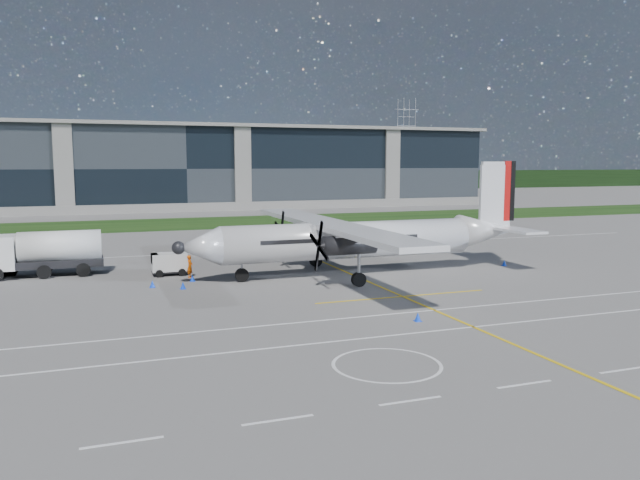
{
  "coord_description": "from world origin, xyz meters",
  "views": [
    {
      "loc": [
        -15.5,
        -41.3,
        8.6
      ],
      "look_at": [
        -0.05,
        1.28,
        2.97
      ],
      "focal_mm": 35.0,
      "sensor_mm": 36.0,
      "label": 1
    }
  ],
  "objects": [
    {
      "name": "fuel_tanker_truck",
      "position": [
        -20.04,
        9.97,
        1.71
      ],
      "size": [
        9.13,
        2.97,
        3.42
      ],
      "primitive_type": null,
      "color": "silver",
      "rests_on": "ground"
    },
    {
      "name": "safety_cone_fwd",
      "position": [
        -11.96,
        2.58,
        0.25
      ],
      "size": [
        0.36,
        0.36,
        0.5
      ],
      "primitive_type": "cone",
      "color": "blue",
      "rests_on": "ground"
    },
    {
      "name": "baggage_tug",
      "position": [
        -10.27,
        7.12,
        0.84
      ],
      "size": [
        2.82,
        1.69,
        1.69
      ],
      "primitive_type": null,
      "color": "silver",
      "rests_on": "ground"
    },
    {
      "name": "safety_cone_nose_port",
      "position": [
        -10.03,
        1.33,
        0.25
      ],
      "size": [
        0.36,
        0.36,
        0.5
      ],
      "primitive_type": "cone",
      "color": "blue",
      "rests_on": "ground"
    },
    {
      "name": "pylon_east",
      "position": [
        85.0,
        150.0,
        15.0
      ],
      "size": [
        9.0,
        4.6,
        30.0
      ],
      "primitive_type": null,
      "color": "gray",
      "rests_on": "ground"
    },
    {
      "name": "turboprop_aircraft",
      "position": [
        3.71,
        2.46,
        4.37
      ],
      "size": [
        28.08,
        29.12,
        8.74
      ],
      "primitive_type": null,
      "color": "silver",
      "rests_on": "ground"
    },
    {
      "name": "safety_cone_portwing",
      "position": [
        0.84,
        -11.92,
        0.25
      ],
      "size": [
        0.36,
        0.36,
        0.5
      ],
      "primitive_type": "cone",
      "color": "blue",
      "rests_on": "ground"
    },
    {
      "name": "ground",
      "position": [
        0.0,
        40.0,
        0.0
      ],
      "size": [
        400.0,
        400.0,
        0.0
      ],
      "primitive_type": "plane",
      "color": "slate",
      "rests_on": "ground"
    },
    {
      "name": "safety_cone_stbdwing",
      "position": [
        0.96,
        16.95,
        0.25
      ],
      "size": [
        0.36,
        0.36,
        0.5
      ],
      "primitive_type": "cone",
      "color": "blue",
      "rests_on": "ground"
    },
    {
      "name": "white_lane_line",
      "position": [
        0.0,
        -14.0,
        0.01
      ],
      "size": [
        90.0,
        0.15,
        0.01
      ],
      "primitive_type": "cube",
      "color": "white",
      "rests_on": "ground"
    },
    {
      "name": "terminal_building",
      "position": [
        0.0,
        80.0,
        7.5
      ],
      "size": [
        120.0,
        20.0,
        15.0
      ],
      "primitive_type": "cube",
      "color": "black",
      "rests_on": "ground"
    },
    {
      "name": "tree_line",
      "position": [
        0.0,
        140.0,
        3.0
      ],
      "size": [
        400.0,
        6.0,
        6.0
      ],
      "primitive_type": "cube",
      "color": "black",
      "rests_on": "ground"
    },
    {
      "name": "yellow_taxiway_centerline",
      "position": [
        3.0,
        10.0,
        0.01
      ],
      "size": [
        0.2,
        70.0,
        0.01
      ],
      "primitive_type": "cube",
      "color": "yellow",
      "rests_on": "ground"
    },
    {
      "name": "safety_cone_nose_stbd",
      "position": [
        -9.01,
        3.89,
        0.25
      ],
      "size": [
        0.36,
        0.36,
        0.5
      ],
      "primitive_type": "cone",
      "color": "blue",
      "rests_on": "ground"
    },
    {
      "name": "grass_strip",
      "position": [
        0.0,
        48.0,
        0.02
      ],
      "size": [
        400.0,
        18.0,
        0.04
      ],
      "primitive_type": "cube",
      "color": "black",
      "rests_on": "ground"
    },
    {
      "name": "ground_crew_person",
      "position": [
        -8.94,
        5.5,
        0.97
      ],
      "size": [
        0.86,
        0.96,
        1.94
      ],
      "primitive_type": "imported",
      "rotation": [
        0.0,
        0.0,
        1.11
      ],
      "color": "#F25907",
      "rests_on": "ground"
    },
    {
      "name": "safety_cone_tail",
      "position": [
        16.63,
        1.92,
        0.25
      ],
      "size": [
        0.36,
        0.36,
        0.5
      ],
      "primitive_type": "cone",
      "color": "blue",
      "rests_on": "ground"
    }
  ]
}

